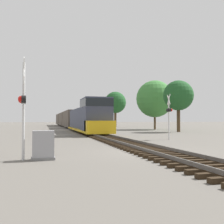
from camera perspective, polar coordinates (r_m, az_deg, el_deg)
The scene contains 9 objects.
ground_plane at distance 14.39m, azimuth 8.61°, elevation -8.62°, with size 400.00×400.00×0.00m, color #666059.
rail_track_bed at distance 14.37m, azimuth 8.61°, elevation -8.09°, with size 2.60×160.00×0.31m.
freight_train at distance 59.36m, azimuth -9.23°, elevation -1.58°, with size 3.01×68.34×4.15m.
crossing_signal_near at distance 11.87m, azimuth -18.83°, elevation 2.06°, with size 0.38×1.01×4.38m.
crossing_signal_far at distance 23.66m, azimuth 12.33°, elevation -0.01°, with size 0.47×1.02×4.00m.
relay_cabinet at distance 11.85m, azimuth -14.72°, elevation -7.06°, with size 1.00×0.63×1.26m.
tree_far_right at distance 39.04m, azimuth 14.23°, elevation 3.46°, with size 4.35×4.35×7.45m.
tree_mid_background at distance 48.17m, azimuth 9.29°, elevation 2.83°, with size 6.71×6.71×8.90m.
tree_deep_background at distance 65.20m, azimuth 0.73°, elevation 2.07°, with size 5.36×5.36×8.77m.
Camera 1 is at (-5.64, -13.12, 1.73)m, focal length 42.00 mm.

